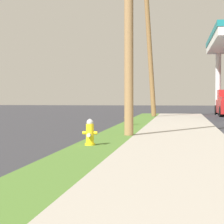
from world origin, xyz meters
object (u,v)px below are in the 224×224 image
object	(u,v)px
fire_hydrant_second	(90,134)
fire_hydrant_third	(129,118)
utility_pole_midground	(129,7)
utility_pole_background	(149,42)

from	to	relation	value
fire_hydrant_second	fire_hydrant_third	world-z (taller)	same
fire_hydrant_second	utility_pole_midground	xyz separation A→B (m)	(0.71, 3.75, 4.17)
fire_hydrant_third	utility_pole_background	xyz separation A→B (m)	(0.33, 10.23, 4.68)
utility_pole_midground	fire_hydrant_third	bearing A→B (deg)	95.86
fire_hydrant_second	utility_pole_midground	world-z (taller)	utility_pole_midground
fire_hydrant_third	fire_hydrant_second	bearing A→B (deg)	-90.29
utility_pole_midground	utility_pole_background	xyz separation A→B (m)	(-0.32, 16.60, 0.51)
utility_pole_background	fire_hydrant_third	bearing A→B (deg)	-91.87
fire_hydrant_second	utility_pole_midground	bearing A→B (deg)	79.34
fire_hydrant_second	utility_pole_midground	distance (m)	5.65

